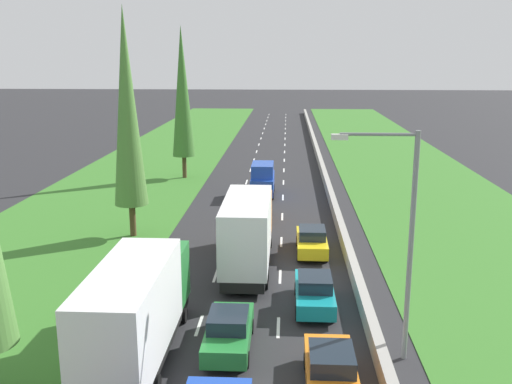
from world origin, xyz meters
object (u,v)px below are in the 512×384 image
Objects in this scene: orange_hatchback_centre_lane at (256,209)px; poplar_tree_second at (127,108)px; green_sedan_centre_lane at (229,331)px; teal_sedan_right_lane at (314,291)px; white_box_truck_left_lane at (137,310)px; street_light_mast at (402,231)px; white_box_truck_centre_lane at (248,230)px; yellow_sedan_right_lane at (312,241)px; blue_van_centre_lane_fifth at (263,179)px; orange_sedan_right_lane at (331,370)px; poplar_tree_third at (182,92)px.

poplar_tree_second reaches higher than orange_hatchback_centre_lane.
green_sedan_centre_lane and teal_sedan_right_lane have the same top height.
street_light_mast is (9.98, 0.83, 3.05)m from white_box_truck_left_lane.
orange_hatchback_centre_lane is (0.07, 19.15, 0.02)m from green_sedan_centre_lane.
white_box_truck_left_lane reaches higher than teal_sedan_right_lane.
green_sedan_centre_lane is 5.55m from teal_sedan_right_lane.
white_box_truck_left_lane is 2.09× the size of teal_sedan_right_lane.
green_sedan_centre_lane is at bearing 19.11° from white_box_truck_left_lane.
white_box_truck_centre_lane is 4.68m from yellow_sedan_right_lane.
orange_hatchback_centre_lane is 7.59m from blue_van_centre_lane_fifth.
white_box_truck_centre_lane reaches higher than orange_sedan_right_lane.
white_box_truck_centre_lane is at bearing 89.09° from green_sedan_centre_lane.
white_box_truck_left_lane reaches higher than blue_van_centre_lane_fifth.
poplar_tree_second is (-11.47, 10.56, 7.62)m from teal_sedan_right_lane.
poplar_tree_third is (-11.54, 21.72, 7.50)m from yellow_sedan_right_lane.
white_box_truck_centre_lane reaches higher than orange_hatchback_centre_lane.
yellow_sedan_right_lane is (3.59, -14.80, -0.59)m from blue_van_centre_lane_fifth.
poplar_tree_second reaches higher than blue_van_centre_lane_fifth.
yellow_sedan_right_lane is 25.72m from poplar_tree_third.
teal_sedan_right_lane is 0.50× the size of street_light_mast.
poplar_tree_third reaches higher than teal_sedan_right_lane.
street_light_mast reaches higher than yellow_sedan_right_lane.
white_box_truck_centre_lane is 9.88m from orange_hatchback_centre_lane.
orange_sedan_right_lane is at bearing -12.65° from white_box_truck_left_lane.
white_box_truck_left_lane is at bearing 167.35° from orange_sedan_right_lane.
blue_van_centre_lane_fifth is 1.09× the size of teal_sedan_right_lane.
blue_van_centre_lane_fifth is 28.06m from street_light_mast.
orange_hatchback_centre_lane is 18.08m from poplar_tree_third.
poplar_tree_third is (-7.95, 6.93, 6.92)m from blue_van_centre_lane_fifth.
poplar_tree_second is (-7.84, 14.76, 7.62)m from green_sedan_centre_lane.
poplar_tree_second is at bearing 105.63° from white_box_truck_left_lane.
street_light_mast is (2.79, -12.26, 4.42)m from yellow_sedan_right_lane.
orange_hatchback_centre_lane is 0.87× the size of yellow_sedan_right_lane.
poplar_tree_third is at bearing 111.10° from teal_sedan_right_lane.
green_sedan_centre_lane and yellow_sedan_right_lane have the same top height.
blue_van_centre_lane_fifth is 1.09× the size of yellow_sedan_right_lane.
blue_van_centre_lane_fifth is 0.54× the size of street_light_mast.
poplar_tree_third reaches higher than orange_hatchback_centre_lane.
poplar_tree_third reaches higher than white_box_truck_left_lane.
white_box_truck_left_lane is 2.09× the size of orange_sedan_right_lane.
teal_sedan_right_lane is at bearing -76.61° from orange_hatchback_centre_lane.
white_box_truck_centre_lane and white_box_truck_left_lane have the same top height.
yellow_sedan_right_lane is 0.31× the size of poplar_tree_third.
white_box_truck_centre_lane is at bearing -90.25° from blue_van_centre_lane_fifth.
yellow_sedan_right_lane is 0.50× the size of street_light_mast.
green_sedan_centre_lane is 0.31× the size of poplar_tree_second.
white_box_truck_centre_lane is 11.10m from white_box_truck_left_lane.
poplar_tree_third is at bearing 89.67° from poplar_tree_second.
green_sedan_centre_lane is 7.95m from street_light_mast.
white_box_truck_centre_lane is 2.09× the size of orange_sedan_right_lane.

